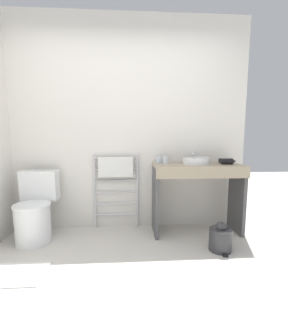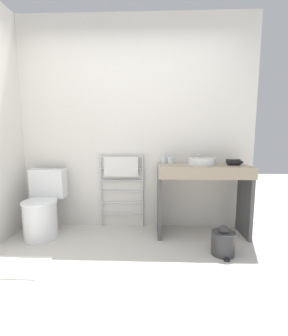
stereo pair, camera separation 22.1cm
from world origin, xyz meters
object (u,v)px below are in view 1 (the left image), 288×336
object	(u,v)px
cup_near_edge	(166,160)
towel_radiator	(116,175)
hair_dryer	(227,161)
sink_basin	(196,161)
toilet	(35,212)
cup_near_wall	(159,160)
trash_bin	(220,238)

from	to	relation	value
cup_near_edge	towel_radiator	bearing A→B (deg)	173.76
towel_radiator	hair_dryer	world-z (taller)	towel_radiator
towel_radiator	sink_basin	distance (m)	1.02
hair_dryer	sink_basin	bearing A→B (deg)	172.45
towel_radiator	sink_basin	bearing A→B (deg)	-9.84
towel_radiator	hair_dryer	distance (m)	1.38
cup_near_edge	hair_dryer	world-z (taller)	cup_near_edge
towel_radiator	hair_dryer	bearing A→B (deg)	-9.23
toilet	cup_near_edge	world-z (taller)	cup_near_edge
toilet	cup_near_wall	world-z (taller)	cup_near_wall
towel_radiator	cup_near_wall	size ratio (longest dim) A/B	11.43
towel_radiator	trash_bin	size ratio (longest dim) A/B	3.11
sink_basin	hair_dryer	size ratio (longest dim) A/B	1.75
toilet	trash_bin	world-z (taller)	toilet
cup_near_edge	sink_basin	bearing A→B (deg)	-15.93
toilet	sink_basin	bearing A→B (deg)	3.79
sink_basin	trash_bin	distance (m)	0.93
trash_bin	towel_radiator	bearing A→B (deg)	148.97
sink_basin	cup_near_edge	distance (m)	0.37
toilet	trash_bin	size ratio (longest dim) A/B	2.57
towel_radiator	hair_dryer	size ratio (longest dim) A/B	5.21
cup_near_wall	cup_near_edge	world-z (taller)	same
towel_radiator	sink_basin	size ratio (longest dim) A/B	2.98
cup_near_wall	cup_near_edge	size ratio (longest dim) A/B	1.01
cup_near_wall	hair_dryer	bearing A→B (deg)	-12.98
cup_near_wall	trash_bin	world-z (taller)	cup_near_wall
hair_dryer	trash_bin	bearing A→B (deg)	-117.21
toilet	sink_basin	xyz separation A→B (m)	(1.90, 0.13, 0.56)
cup_near_wall	cup_near_edge	bearing A→B (deg)	-22.93
cup_near_wall	trash_bin	distance (m)	1.16
sink_basin	toilet	bearing A→B (deg)	-176.21
toilet	towel_radiator	xyz separation A→B (m)	(0.91, 0.30, 0.36)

